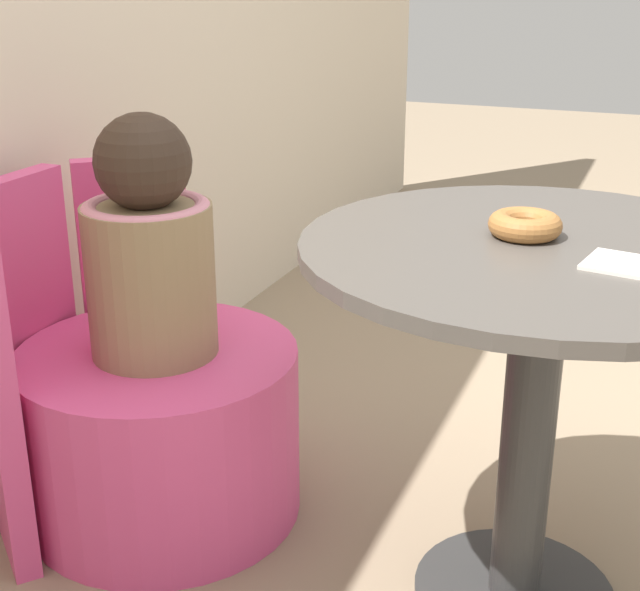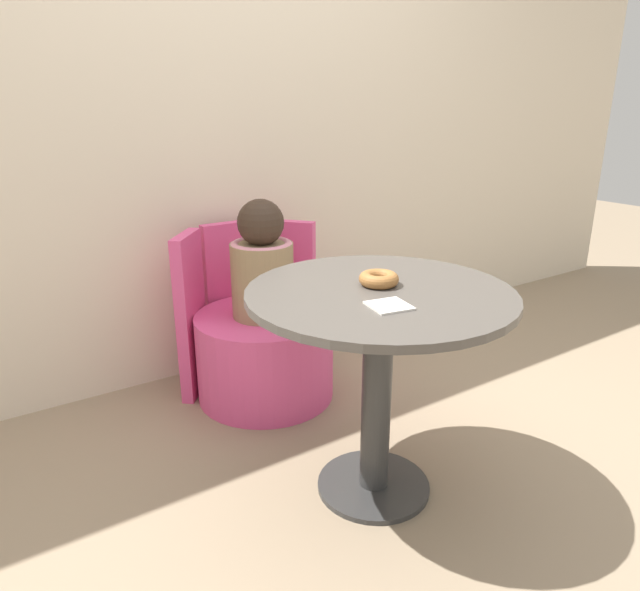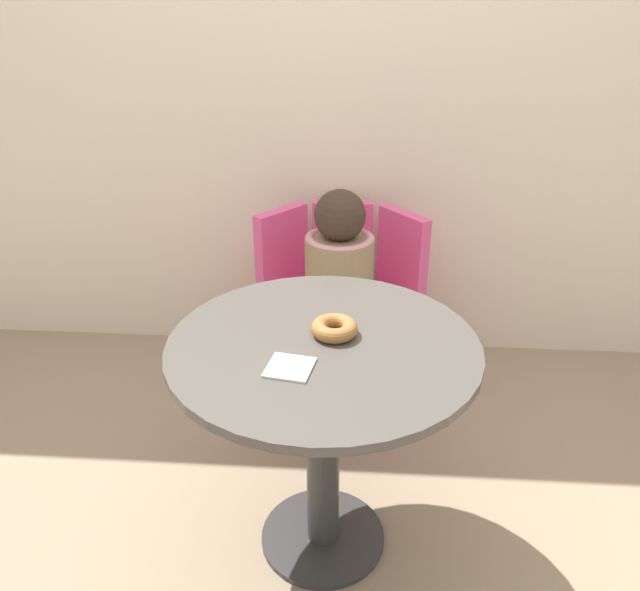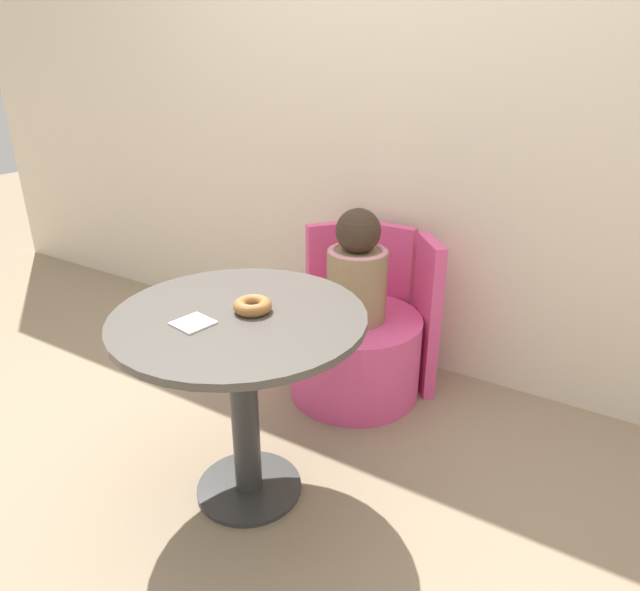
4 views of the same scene
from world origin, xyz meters
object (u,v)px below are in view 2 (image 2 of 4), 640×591
round_table (378,340)px  donut (379,279)px  tub_chair (265,355)px  child_figure (262,265)px

round_table → donut: size_ratio=6.62×
round_table → tub_chair: 0.83m
donut → round_table: bearing=-123.3°
child_figure → tub_chair: bearing=0.0°
tub_chair → round_table: bearing=-90.8°
round_table → child_figure: bearing=89.2°
child_figure → donut: bearing=-88.8°
round_table → child_figure: size_ratio=1.65×
child_figure → donut: child_figure is taller
round_table → child_figure: 0.76m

